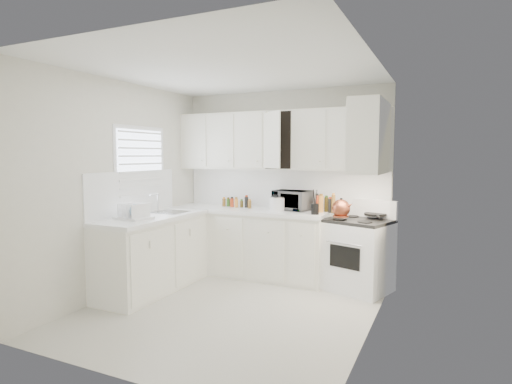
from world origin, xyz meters
The scene contains 36 objects.
floor centered at (0.00, 0.00, 0.00)m, with size 3.20×3.20×0.00m, color beige.
ceiling centered at (0.00, 0.00, 2.60)m, with size 3.20×3.20×0.00m, color white.
wall_back centered at (0.00, 1.60, 1.30)m, with size 3.00×3.00×0.00m, color silver.
wall_front centered at (0.00, -1.60, 1.30)m, with size 3.00×3.00×0.00m, color silver.
wall_left centered at (-1.50, 0.00, 1.30)m, with size 3.20×3.20×0.00m, color silver.
wall_right centered at (1.50, 0.00, 1.30)m, with size 3.20×3.20×0.00m, color silver.
window_blinds centered at (-1.48, 0.35, 1.55)m, with size 0.06×0.96×1.06m, color white, non-canonical shape.
lower_cabinets_back centered at (-0.39, 1.30, 0.45)m, with size 2.22×0.60×0.90m, color silver, non-canonical shape.
lower_cabinets_left centered at (-1.20, 0.20, 0.45)m, with size 0.60×1.60×0.90m, color silver, non-canonical shape.
countertop_back centered at (-0.39, 1.29, 0.93)m, with size 2.24×0.64×0.05m, color white.
countertop_left centered at (-1.19, 0.20, 0.93)m, with size 0.64×1.62×0.05m, color white.
backsplash_back centered at (0.00, 1.59, 1.23)m, with size 2.98×0.02×0.55m, color white.
backsplash_left centered at (-1.49, 0.20, 1.23)m, with size 0.02×1.60×0.55m, color white.
upper_cabinets_back centered at (0.00, 1.44, 1.50)m, with size 3.00×0.33×0.80m, color silver, non-canonical shape.
upper_cabinets_right centered at (1.33, 0.82, 1.50)m, with size 0.33×0.90×0.80m, color silver, non-canonical shape.
sink centered at (-1.19, 0.55, 1.07)m, with size 0.42×0.38×0.30m, color gray, non-canonical shape.
stove centered at (1.14, 1.27, 0.58)m, with size 0.75×0.62×1.15m, color white, non-canonical shape.
tea_kettle centered at (0.96, 1.11, 1.07)m, with size 0.28×0.23×0.26m, color #9B382A, non-canonical shape.
frying_pan centered at (1.32, 1.43, 0.97)m, with size 0.28×0.47×0.04m, color black, non-canonical shape.
microwave centered at (0.20, 1.44, 1.11)m, with size 0.48×0.27×0.33m, color gray.
rice_cooker centered at (0.04, 1.30, 1.06)m, with size 0.21×0.21×0.21m, color white, non-canonical shape.
paper_towel centered at (-0.08, 1.52, 1.08)m, with size 0.12×0.12×0.27m, color white.
utensil_crock centered at (0.62, 1.16, 1.11)m, with size 0.11×0.11×0.33m, color black, non-canonical shape.
dish_rack centered at (-1.21, -0.13, 1.06)m, with size 0.40×0.30×0.22m, color white, non-canonical shape.
spice_left_0 centered at (-0.85, 1.42, 1.02)m, with size 0.06×0.06×0.13m, color olive.
spice_left_1 centered at (-0.78, 1.33, 1.02)m, with size 0.06×0.06×0.13m, color #366722.
spice_left_2 centered at (-0.70, 1.42, 1.02)m, with size 0.06×0.06×0.13m, color #BD3A19.
spice_left_3 centered at (-0.62, 1.33, 1.02)m, with size 0.06×0.06×0.13m, color #F39939.
spice_left_4 centered at (-0.55, 1.42, 1.02)m, with size 0.06×0.06×0.13m, color #524317.
spice_left_5 centered at (-0.47, 1.33, 1.02)m, with size 0.06×0.06×0.13m, color black.
spice_left_6 centered at (-0.40, 1.42, 1.02)m, with size 0.06×0.06×0.13m, color olive.
sauce_right_0 centered at (0.58, 1.46, 1.05)m, with size 0.06×0.06×0.19m, color #BD3A19.
sauce_right_1 centered at (0.64, 1.40, 1.05)m, with size 0.06×0.06×0.19m, color #F39939.
sauce_right_2 centered at (0.69, 1.46, 1.05)m, with size 0.06×0.06×0.19m, color #524317.
sauce_right_3 centered at (0.74, 1.40, 1.05)m, with size 0.06×0.06×0.19m, color black.
sauce_right_4 centered at (0.80, 1.46, 1.05)m, with size 0.06×0.06×0.19m, color olive.
Camera 1 is at (2.15, -3.92, 1.71)m, focal length 29.22 mm.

